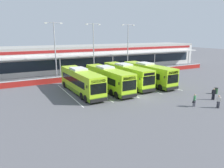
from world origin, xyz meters
The scene contains 19 objects.
ground_plane centered at (0.00, 0.00, 0.00)m, with size 200.00×200.00×0.00m, color #56565B.
terminal_building centered at (0.00, 26.91, 3.01)m, with size 70.00×13.00×6.00m.
red_barrier_wall centered at (0.00, 14.50, 0.56)m, with size 60.00×0.40×1.10m.
coach_bus_leftmost centered at (-6.42, 5.85, 1.79)m, with size 3.21×12.23×3.78m.
coach_bus_left_centre centered at (-1.97, 5.50, 1.79)m, with size 3.21×12.23×3.78m.
coach_bus_centre centered at (2.23, 6.63, 1.79)m, with size 3.21×12.23×3.78m.
coach_bus_right_centre centered at (6.29, 5.92, 1.79)m, with size 3.21×12.23×3.78m.
bay_stripe_far_west centered at (-8.40, 6.00, 0.00)m, with size 0.14×13.00×0.01m, color silver.
bay_stripe_west centered at (-4.20, 6.00, 0.00)m, with size 0.14×13.00×0.01m, color silver.
bay_stripe_mid_west centered at (0.00, 6.00, 0.00)m, with size 0.14×13.00×0.01m, color silver.
bay_stripe_centre centered at (4.20, 6.00, 0.00)m, with size 0.14×13.00×0.01m, color silver.
bay_stripe_mid_east centered at (8.40, 6.00, 0.00)m, with size 0.14×13.00×0.01m, color silver.
pedestrian_with_handbag centered at (3.98, -6.60, 0.86)m, with size 0.64×0.44×1.62m.
pedestrian_in_dark_coat centered at (6.19, -8.32, 0.87)m, with size 0.42×0.47×1.62m.
pedestrian_child centered at (8.56, -5.86, 0.87)m, with size 0.50×0.41×1.62m.
lamp_post_west centered at (-7.75, 16.01, 6.29)m, with size 3.24×0.28×11.00m.
lamp_post_centre centered at (0.56, 17.30, 6.29)m, with size 3.24×0.28×11.00m.
lamp_post_east centered at (8.85, 17.00, 6.29)m, with size 3.24×0.28×11.00m.
litter_bin centered at (11.57, -4.08, 0.47)m, with size 0.54×0.54×0.93m.
Camera 1 is at (-16.70, -23.74, 8.91)m, focal length 33.48 mm.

